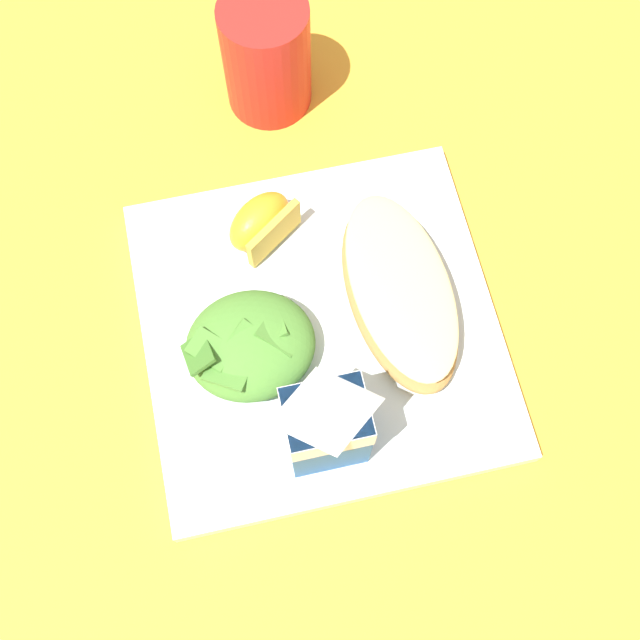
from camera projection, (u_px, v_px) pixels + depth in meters
ground at (320, 331)px, 0.65m from camera, size 3.00×3.00×0.00m
white_plate at (320, 328)px, 0.64m from camera, size 0.28×0.28×0.02m
cheesy_pizza_bread at (399, 292)px, 0.62m from camera, size 0.09×0.17×0.04m
green_salad_pile at (250, 345)px, 0.60m from camera, size 0.10×0.09×0.05m
milk_carton at (326, 422)px, 0.54m from camera, size 0.06×0.04×0.11m
orange_wedge_front at (261, 223)px, 0.64m from camera, size 0.07×0.06×0.04m
drinking_red_cup at (267, 56)px, 0.68m from camera, size 0.08×0.08×0.11m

